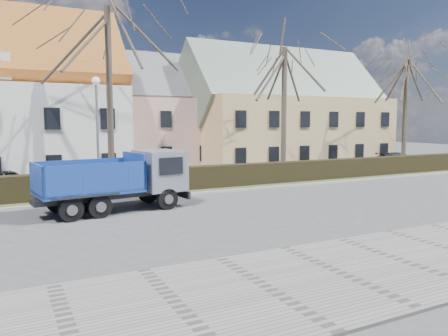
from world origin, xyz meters
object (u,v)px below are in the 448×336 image
cart_frame (112,195)px  parked_car_a (8,180)px  streetlight (98,136)px  dump_truck (109,181)px  parked_car_b (399,159)px

cart_frame → parked_car_a: 7.37m
streetlight → parked_car_a: 6.22m
dump_truck → cart_frame: dump_truck is taller
parked_car_a → parked_car_b: (31.40, 0.05, -0.04)m
dump_truck → streetlight: size_ratio=1.06×
cart_frame → parked_car_b: parked_car_b is taller
streetlight → dump_truck: bearing=-96.0°
parked_car_a → parked_car_b: size_ratio=0.91×
streetlight → parked_car_b: streetlight is taller
cart_frame → dump_truck: bearing=-105.0°
dump_truck → streetlight: 5.14m
cart_frame → parked_car_b: (26.82, 5.81, 0.31)m
cart_frame → parked_car_b: 27.44m
dump_truck → cart_frame: size_ratio=11.09×
parked_car_a → cart_frame: bearing=-161.7°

